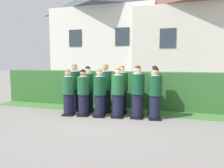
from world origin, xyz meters
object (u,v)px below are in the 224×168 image
object	(u,v)px
student_front_row_2	(100,94)
student_rear_row_2	(105,89)
student_front_row_5	(155,95)
student_rear_row_5	(154,91)
student_front_row_3	(118,93)
student_rear_row_4	(137,91)
student_front_row_4	(137,93)
student_rear_row_3	(122,90)
student_rear_row_0	(75,89)
student_rear_row_1	(88,90)
student_front_row_1	(83,94)
student_front_row_0	(68,93)

from	to	relation	value
student_front_row_2	student_rear_row_2	world-z (taller)	student_rear_row_2
student_front_row_5	student_rear_row_5	bearing A→B (deg)	97.07
student_front_row_3	student_rear_row_4	size ratio (longest dim) A/B	0.98
student_rear_row_5	student_front_row_3	bearing A→B (deg)	-148.84
student_front_row_4	student_rear_row_2	world-z (taller)	student_rear_row_2
student_front_row_3	student_front_row_4	xyz separation A→B (m)	(0.62, 0.09, 0.03)
student_front_row_5	student_rear_row_3	distance (m)	1.28
student_front_row_3	student_rear_row_4	world-z (taller)	student_rear_row_4
student_rear_row_0	student_rear_row_1	size ratio (longest dim) A/B	1.05
student_front_row_4	student_front_row_3	bearing A→B (deg)	-171.68
student_front_row_2	student_rear_row_4	distance (m)	1.32
student_front_row_2	student_front_row_3	distance (m)	0.60
student_front_row_1	student_front_row_4	bearing A→B (deg)	7.29
student_front_row_3	student_front_row_5	size ratio (longest dim) A/B	1.00
student_rear_row_0	student_rear_row_2	size ratio (longest dim) A/B	0.99
student_rear_row_5	student_rear_row_4	bearing A→B (deg)	-173.62
student_front_row_3	student_rear_row_1	distance (m)	1.30
student_rear_row_2	student_rear_row_4	world-z (taller)	student_rear_row_2
student_front_row_4	student_front_row_5	size ratio (longest dim) A/B	1.03
student_rear_row_0	student_front_row_3	bearing A→B (deg)	-12.72
student_rear_row_2	student_rear_row_3	world-z (taller)	student_rear_row_2
student_front_row_1	student_front_row_5	size ratio (longest dim) A/B	0.95
student_front_row_0	student_rear_row_0	distance (m)	0.61
student_rear_row_0	student_rear_row_1	xyz separation A→B (m)	(0.50, 0.05, -0.04)
student_front_row_1	student_rear_row_3	xyz separation A→B (m)	(1.13, 0.70, 0.07)
student_rear_row_1	student_rear_row_4	world-z (taller)	student_rear_row_4
student_rear_row_4	student_rear_row_1	bearing A→B (deg)	-174.62
student_rear_row_5	student_front_row_5	bearing A→B (deg)	-82.93
student_front_row_0	student_rear_row_1	world-z (taller)	student_rear_row_1
student_front_row_0	student_rear_row_0	xyz separation A→B (m)	(-0.06, 0.60, 0.08)
student_front_row_1	student_rear_row_0	size ratio (longest dim) A/B	0.90
student_front_row_4	student_rear_row_5	xyz separation A→B (m)	(0.48, 0.58, -0.01)
student_rear_row_4	student_front_row_3	bearing A→B (deg)	-131.28
student_front_row_1	student_rear_row_4	bearing A→B (deg)	23.77
student_rear_row_4	student_rear_row_5	bearing A→B (deg)	6.38
student_front_row_3	student_rear_row_3	xyz separation A→B (m)	(-0.02, 0.57, 0.03)
student_front_row_5	student_rear_row_2	bearing A→B (deg)	166.70
student_front_row_1	student_rear_row_3	bearing A→B (deg)	31.78
student_front_row_0	student_rear_row_2	xyz separation A→B (m)	(1.07, 0.73, 0.09)
student_rear_row_0	student_rear_row_3	distance (m)	1.72
student_front_row_0	student_rear_row_2	size ratio (longest dim) A/B	0.89
student_rear_row_3	student_front_row_2	bearing A→B (deg)	-131.02
student_rear_row_2	student_front_row_2	bearing A→B (deg)	-89.64
student_front_row_1	student_front_row_4	distance (m)	1.79
student_front_row_1	student_rear_row_5	xyz separation A→B (m)	(2.25, 0.80, 0.06)
student_front_row_4	student_rear_row_1	bearing A→B (deg)	169.36
student_front_row_2	student_rear_row_1	bearing A→B (deg)	140.04
student_front_row_4	student_rear_row_5	world-z (taller)	student_front_row_4
student_front_row_1	student_rear_row_4	size ratio (longest dim) A/B	0.94
student_front_row_3	student_rear_row_1	size ratio (longest dim) A/B	0.99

